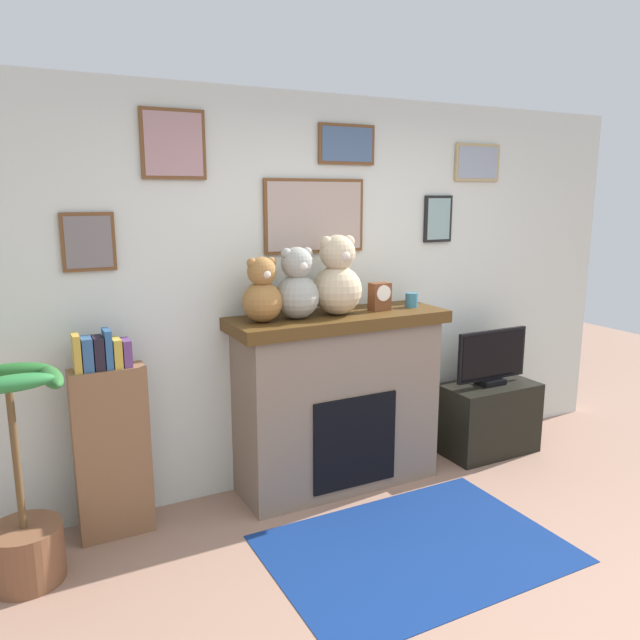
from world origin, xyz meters
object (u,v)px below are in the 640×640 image
teddy_bear_brown (297,287)px  teddy_bear_tan (337,279)px  television (492,358)px  fireplace (338,400)px  bookshelf (111,444)px  tv_stand (488,418)px  mantel_clock (380,296)px  potted_plant (23,516)px  candle_jar (411,300)px  teddy_bear_grey (262,293)px

teddy_bear_brown → teddy_bear_tan: teddy_bear_tan is taller
television → teddy_bear_tan: 1.47m
television → fireplace: bearing=177.0°
bookshelf → tv_stand: bookshelf is taller
mantel_clock → potted_plant: bearing=-174.9°
tv_stand → teddy_bear_tan: size_ratio=1.42×
potted_plant → candle_jar: candle_jar is taller
fireplace → bookshelf: size_ratio=1.19×
potted_plant → television: size_ratio=1.84×
teddy_bear_grey → television: bearing=-1.5°
potted_plant → television: (3.23, 0.15, 0.39)m
tv_stand → teddy_bear_tan: 1.75m
potted_plant → television: potted_plant is taller
fireplace → potted_plant: fireplace is taller
bookshelf → tv_stand: bearing=-2.1°
fireplace → television: bearing=-3.0°
teddy_bear_grey → teddy_bear_brown: bearing=-0.0°
tv_stand → teddy_bear_grey: teddy_bear_grey is taller
bookshelf → television: bearing=-2.1°
mantel_clock → fireplace: bearing=176.4°
potted_plant → teddy_bear_brown: (1.64, 0.20, 1.03)m
potted_plant → mantel_clock: mantel_clock is taller
fireplace → television: size_ratio=2.32×
teddy_bear_tan → bookshelf: bearing=177.9°
teddy_bear_grey → teddy_bear_tan: size_ratio=0.78×
fireplace → candle_jar: candle_jar is taller
potted_plant → teddy_bear_grey: teddy_bear_grey is taller
candle_jar → teddy_bear_grey: (-1.11, -0.00, 0.13)m
tv_stand → teddy_bear_brown: bearing=178.3°
candle_jar → teddy_bear_tan: teddy_bear_tan is taller
bookshelf → candle_jar: (2.03, -0.05, 0.68)m
fireplace → candle_jar: 0.86m
bookshelf → teddy_bear_tan: (1.44, -0.05, 0.87)m
teddy_bear_grey → fireplace: bearing=1.9°
teddy_bear_tan → teddy_bear_grey: bearing=180.0°
teddy_bear_brown → teddy_bear_tan: (0.29, -0.00, 0.03)m
teddy_bear_brown → teddy_bear_tan: 0.29m
fireplace → mantel_clock: mantel_clock is taller
fireplace → candle_jar: bearing=-1.8°
television → candle_jar: bearing=176.0°
teddy_bear_tan → television: bearing=-2.2°
television → teddy_bear_brown: teddy_bear_brown is taller
television → teddy_bear_grey: teddy_bear_grey is taller
tv_stand → mantel_clock: 1.41m
fireplace → teddy_bear_grey: 0.94m
bookshelf → tv_stand: 2.77m
bookshelf → teddy_bear_brown: teddy_bear_brown is taller
television → teddy_bear_tan: (-1.31, 0.05, 0.68)m
bookshelf → mantel_clock: size_ratio=6.60×
bookshelf → television: (2.75, -0.10, 0.19)m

